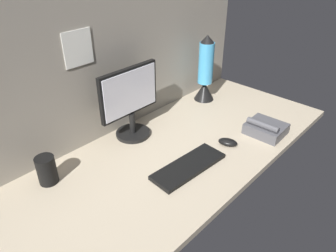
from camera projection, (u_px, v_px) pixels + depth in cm
name	position (u px, v px, depth cm)	size (l,w,h in cm)	color
ground_plane	(174.00, 151.00, 159.89)	(180.00, 80.00, 3.00)	tan
cubicle_wall_back	(120.00, 58.00, 161.33)	(180.00, 5.50, 75.82)	gray
monitor	(130.00, 101.00, 159.98)	(34.96, 18.00, 36.97)	black
keyboard	(188.00, 166.00, 145.30)	(37.00, 13.00, 2.00)	black
mouse	(228.00, 142.00, 160.83)	(5.60, 9.60, 3.40)	black
mug_black_travel	(47.00, 170.00, 134.71)	(8.12, 8.12, 12.66)	black
lava_lamp	(205.00, 74.00, 197.61)	(12.59, 12.59, 41.20)	black
desk_phone	(266.00, 128.00, 169.28)	(17.60, 19.53, 8.80)	#4C4C51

